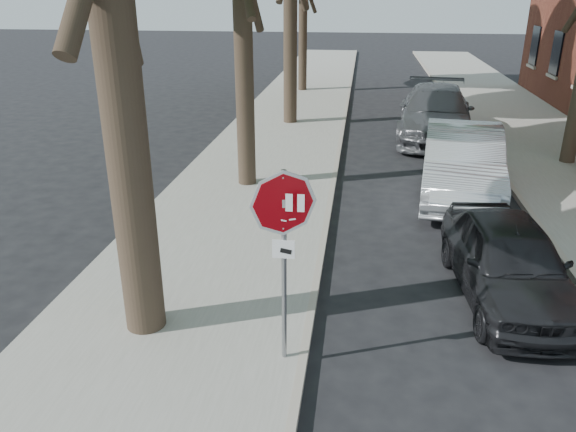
% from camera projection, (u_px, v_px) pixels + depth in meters
% --- Properties ---
extents(ground, '(120.00, 120.00, 0.00)m').
position_uv_depth(ground, '(337.00, 368.00, 7.44)').
color(ground, black).
rests_on(ground, ground).
extents(sidewalk_left, '(4.00, 55.00, 0.12)m').
position_uv_depth(sidewalk_left, '(280.00, 136.00, 18.74)').
color(sidewalk_left, gray).
rests_on(sidewalk_left, ground).
extents(sidewalk_right, '(4.00, 55.00, 0.12)m').
position_uv_depth(sidewalk_right, '(546.00, 145.00, 17.72)').
color(sidewalk_right, gray).
rests_on(sidewalk_right, ground).
extents(curb_left, '(0.12, 55.00, 0.13)m').
position_uv_depth(curb_left, '(341.00, 138.00, 18.49)').
color(curb_left, '#9E9384').
rests_on(curb_left, ground).
extents(curb_right, '(0.12, 55.00, 0.13)m').
position_uv_depth(curb_right, '(479.00, 143.00, 17.96)').
color(curb_right, '#9E9384').
rests_on(curb_right, ground).
extents(stop_sign, '(0.76, 0.34, 2.61)m').
position_uv_depth(stop_sign, '(284.00, 232.00, 6.77)').
color(stop_sign, gray).
rests_on(stop_sign, sidewalk_left).
extents(car_a, '(1.85, 3.98, 1.32)m').
position_uv_depth(car_a, '(509.00, 260.00, 8.91)').
color(car_a, black).
rests_on(car_a, ground).
extents(car_b, '(2.34, 5.18, 1.65)m').
position_uv_depth(car_b, '(462.00, 162.00, 13.34)').
color(car_b, '#B3B7BC').
rests_on(car_b, ground).
extents(car_c, '(2.90, 5.94, 1.66)m').
position_uv_depth(car_c, '(435.00, 113.00, 18.54)').
color(car_c, '#4F5055').
rests_on(car_c, ground).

